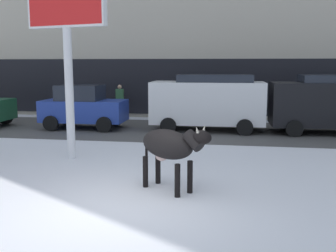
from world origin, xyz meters
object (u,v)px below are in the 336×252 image
car_blue_hatchback (83,107)px  car_black_van (331,102)px  billboard (66,6)px  pedestrian_far_left (120,102)px  cow_black (169,146)px  pedestrian_by_cars (217,103)px  car_white_van (208,101)px

car_blue_hatchback → car_black_van: 10.15m
billboard → pedestrian_far_left: size_ratio=3.21×
cow_black → pedestrian_by_cars: pedestrian_by_cars is taller
car_black_van → cow_black: bearing=-122.4°
billboard → pedestrian_by_cars: 9.70m
cow_black → car_blue_hatchback: bearing=122.7°
billboard → car_white_van: 7.32m
car_blue_hatchback → cow_black: bearing=-57.3°
cow_black → pedestrian_far_left: size_ratio=1.03×
cow_black → pedestrian_by_cars: bearing=87.0°
cow_black → car_white_van: car_white_van is taller
billboard → car_blue_hatchback: (-1.67, 5.27, -3.39)m
car_blue_hatchback → car_white_van: car_white_van is taller
billboard → pedestrian_far_left: (-0.92, 8.20, -3.43)m
car_white_van → car_blue_hatchback: bearing=-176.7°
car_black_van → car_white_van: bearing=-179.4°
cow_black → billboard: 5.31m
pedestrian_by_cars → pedestrian_far_left: (-4.80, 0.00, 0.00)m
pedestrian_by_cars → car_black_van: bearing=-29.3°
pedestrian_far_left → car_black_van: bearing=-15.3°
car_blue_hatchback → pedestrian_by_cars: (5.56, 2.94, -0.05)m
car_blue_hatchback → car_black_van: (10.14, 0.36, 0.32)m
car_black_van → car_blue_hatchback: bearing=-178.0°
billboard → pedestrian_far_left: bearing=96.4°
car_white_van → billboard: bearing=-123.0°
car_white_van → car_black_van: same height
pedestrian_far_left → cow_black: bearing=-68.4°
billboard → car_white_van: (3.62, 5.57, -3.07)m
billboard → car_black_van: 10.62m
car_blue_hatchback → pedestrian_by_cars: size_ratio=2.04×
car_black_van → pedestrian_by_cars: car_black_van is taller
pedestrian_far_left → pedestrian_by_cars: bearing=0.0°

